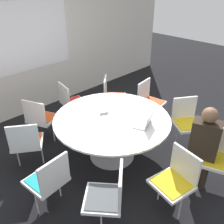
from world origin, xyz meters
TOP-DOWN VIEW (x-y plane):
  - ground_plane at (0.00, 0.00)m, footprint 16.00×16.00m
  - wall_back at (0.00, 2.32)m, footprint 8.00×0.07m
  - conference_table at (0.00, 0.00)m, footprint 1.77×1.77m
  - chair_0 at (0.61, -1.46)m, footprint 0.55×0.56m
  - chair_1 at (1.11, -0.65)m, footprint 0.60×0.59m
  - chair_2 at (1.26, 0.25)m, footprint 0.50×0.48m
  - chair_3 at (0.90, 0.91)m, footprint 0.61×0.61m
  - chair_4 at (0.16, 1.27)m, footprint 0.49×0.51m
  - chair_5 at (-0.58, 1.14)m, footprint 0.56×0.57m
  - chair_6 at (-1.09, 0.68)m, footprint 0.60×0.60m
  - chair_7 at (-1.27, -0.20)m, footprint 0.48×0.46m
  - chair_8 at (-0.93, -0.88)m, footprint 0.61×0.61m
  - chair_9 at (-0.18, -1.27)m, footprint 0.50×0.51m
  - person_0 at (0.45, -1.26)m, footprint 0.34×0.41m
  - laptop at (0.18, -0.49)m, footprint 0.35×0.31m
  - cell_phone at (-0.01, 0.17)m, footprint 0.16×0.12m
  - handbag at (1.26, 0.84)m, footprint 0.36×0.16m

SIDE VIEW (x-z plane):
  - ground_plane at x=0.00m, z-range 0.00..0.00m
  - handbag at x=1.26m, z-range 0.00..0.28m
  - chair_0 at x=0.61m, z-range 0.08..0.92m
  - chair_1 at x=1.11m, z-range 0.08..0.92m
  - chair_2 at x=1.26m, z-range 0.08..0.92m
  - chair_3 at x=0.90m, z-range 0.08..0.92m
  - chair_4 at x=0.16m, z-range 0.08..0.92m
  - chair_5 at x=-0.58m, z-range 0.08..0.92m
  - chair_6 at x=-1.09m, z-range 0.08..0.92m
  - chair_7 at x=-1.27m, z-range 0.08..0.92m
  - chair_8 at x=-0.93m, z-range 0.08..0.92m
  - chair_9 at x=-0.18m, z-range 0.08..0.92m
  - conference_table at x=0.00m, z-range 0.25..0.97m
  - person_0 at x=0.45m, z-range 0.10..1.29m
  - cell_phone at x=-0.01m, z-range 0.72..0.73m
  - laptop at x=0.18m, z-range 0.67..0.88m
  - wall_back at x=0.00m, z-range 0.00..2.70m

